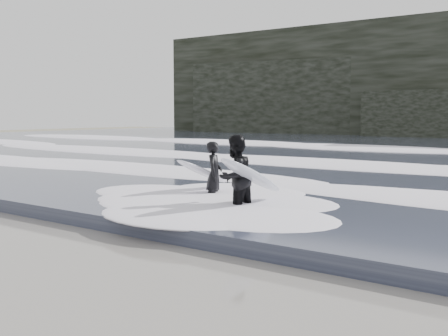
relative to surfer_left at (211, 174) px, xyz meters
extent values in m
plane|color=#7D7655|center=(2.33, -6.52, -0.78)|extent=(120.00, 120.00, 0.00)
ellipsoid|color=white|center=(2.33, 2.48, -0.38)|extent=(60.00, 3.20, 0.20)
ellipsoid|color=white|center=(2.33, 9.48, -0.36)|extent=(60.00, 4.00, 0.24)
imported|color=black|center=(0.10, -0.01, -0.01)|extent=(0.58, 0.67, 1.54)
ellipsoid|color=white|center=(-0.30, 0.04, 0.02)|extent=(0.55, 1.85, 0.78)
imported|color=black|center=(1.47, -1.08, 0.10)|extent=(0.74, 0.91, 1.76)
ellipsoid|color=silver|center=(1.89, -1.08, 0.17)|extent=(0.67, 2.10, 0.95)
camera|label=1|loc=(8.16, -10.37, 1.43)|focal=45.00mm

